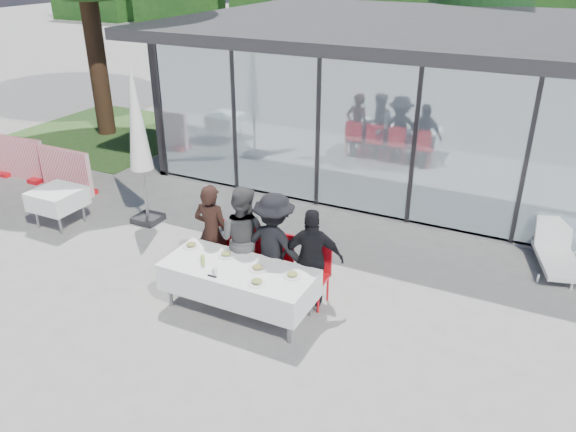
% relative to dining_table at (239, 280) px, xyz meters
% --- Properties ---
extents(ground, '(90.00, 90.00, 0.00)m').
position_rel_dining_table_xyz_m(ground, '(0.41, -0.01, -0.54)').
color(ground, gray).
rests_on(ground, ground).
extents(pavilion, '(14.80, 8.80, 3.44)m').
position_rel_dining_table_xyz_m(pavilion, '(2.41, 8.15, 1.61)').
color(pavilion, gray).
rests_on(pavilion, ground).
extents(treeline, '(62.50, 2.00, 4.40)m').
position_rel_dining_table_xyz_m(treeline, '(-1.59, 27.99, 1.66)').
color(treeline, '#163A12').
rests_on(treeline, ground).
extents(dining_table, '(2.26, 0.96, 0.75)m').
position_rel_dining_table_xyz_m(dining_table, '(0.00, 0.00, 0.00)').
color(dining_table, white).
rests_on(dining_table, ground).
extents(diner_a, '(0.65, 0.65, 1.64)m').
position_rel_dining_table_xyz_m(diner_a, '(-0.86, 0.64, 0.28)').
color(diner_a, black).
rests_on(diner_a, ground).
extents(diner_chair_a, '(0.44, 0.44, 0.97)m').
position_rel_dining_table_xyz_m(diner_chair_a, '(-0.86, 0.75, -0.00)').
color(diner_chair_a, red).
rests_on(diner_chair_a, ground).
extents(diner_b, '(0.90, 0.90, 1.71)m').
position_rel_dining_table_xyz_m(diner_b, '(-0.30, 0.64, 0.32)').
color(diner_b, '#4B4B4B').
rests_on(diner_b, ground).
extents(diner_chair_b, '(0.44, 0.44, 0.97)m').
position_rel_dining_table_xyz_m(diner_chair_b, '(-0.30, 0.75, -0.00)').
color(diner_chair_b, red).
rests_on(diner_chair_b, ground).
extents(diner_c, '(1.20, 1.20, 1.70)m').
position_rel_dining_table_xyz_m(diner_c, '(0.26, 0.64, 0.31)').
color(diner_c, black).
rests_on(diner_c, ground).
extents(diner_chair_c, '(0.44, 0.44, 0.97)m').
position_rel_dining_table_xyz_m(diner_chair_c, '(0.26, 0.75, -0.00)').
color(diner_chair_c, red).
rests_on(diner_chair_c, ground).
extents(diner_d, '(1.17, 1.17, 1.57)m').
position_rel_dining_table_xyz_m(diner_d, '(0.89, 0.64, 0.25)').
color(diner_d, black).
rests_on(diner_d, ground).
extents(diner_chair_d, '(0.44, 0.44, 0.97)m').
position_rel_dining_table_xyz_m(diner_chair_d, '(0.89, 0.75, -0.00)').
color(diner_chair_d, red).
rests_on(diner_chair_d, ground).
extents(plate_a, '(0.26, 0.26, 0.07)m').
position_rel_dining_table_xyz_m(plate_a, '(-0.97, 0.22, 0.24)').
color(plate_a, silver).
rests_on(plate_a, dining_table).
extents(plate_b, '(0.26, 0.26, 0.07)m').
position_rel_dining_table_xyz_m(plate_b, '(-0.34, 0.22, 0.24)').
color(plate_b, silver).
rests_on(plate_b, dining_table).
extents(plate_c, '(0.26, 0.26, 0.07)m').
position_rel_dining_table_xyz_m(plate_c, '(0.28, 0.08, 0.24)').
color(plate_c, silver).
rests_on(plate_c, dining_table).
extents(plate_d, '(0.26, 0.26, 0.07)m').
position_rel_dining_table_xyz_m(plate_d, '(0.81, 0.13, 0.24)').
color(plate_d, silver).
rests_on(plate_d, dining_table).
extents(plate_extra, '(0.26, 0.26, 0.07)m').
position_rel_dining_table_xyz_m(plate_extra, '(0.46, -0.26, 0.24)').
color(plate_extra, silver).
rests_on(plate_extra, dining_table).
extents(juice_bottle, '(0.06, 0.06, 0.16)m').
position_rel_dining_table_xyz_m(juice_bottle, '(-0.50, -0.16, 0.29)').
color(juice_bottle, '#94BB4E').
rests_on(juice_bottle, dining_table).
extents(drinking_glasses, '(0.07, 0.07, 0.10)m').
position_rel_dining_table_xyz_m(drinking_glasses, '(-0.20, -0.30, 0.26)').
color(drinking_glasses, silver).
rests_on(drinking_glasses, dining_table).
extents(folded_eyeglasses, '(0.14, 0.03, 0.01)m').
position_rel_dining_table_xyz_m(folded_eyeglasses, '(-0.20, -0.38, 0.22)').
color(folded_eyeglasses, black).
rests_on(folded_eyeglasses, dining_table).
extents(spare_table_left, '(0.86, 0.86, 0.74)m').
position_rel_dining_table_xyz_m(spare_table_left, '(-4.62, 0.95, 0.02)').
color(spare_table_left, white).
rests_on(spare_table_left, ground).
extents(market_umbrella, '(0.50, 0.50, 3.00)m').
position_rel_dining_table_xyz_m(market_umbrella, '(-3.20, 1.82, 1.36)').
color(market_umbrella, black).
rests_on(market_umbrella, ground).
extents(lounger, '(0.94, 1.44, 0.72)m').
position_rel_dining_table_xyz_m(lounger, '(4.14, 3.54, -0.28)').
color(lounger, white).
rests_on(lounger, ground).
extents(grass_patch, '(5.00, 5.00, 0.02)m').
position_rel_dining_table_xyz_m(grass_patch, '(-8.09, 5.99, -0.53)').
color(grass_patch, '#385926').
rests_on(grass_patch, ground).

